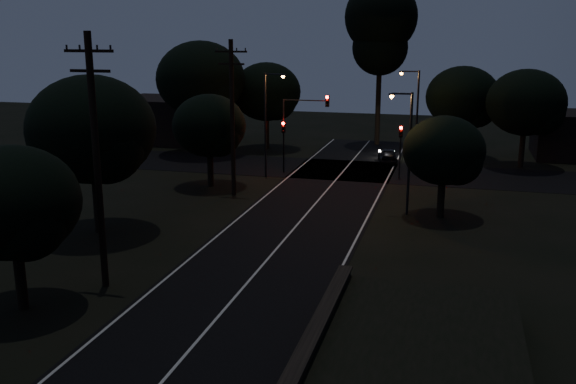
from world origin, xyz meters
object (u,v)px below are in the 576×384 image
Objects in this scene: tall_pine at (381,27)px; streetlight_c at (407,145)px; utility_pole_far at (232,116)px; streetlight_a at (268,117)px; signal_left at (284,137)px; streetlight_b at (415,113)px; signal_right at (400,142)px; car at (388,155)px; signal_mast at (304,119)px; utility_pole_mid at (97,159)px.

streetlight_c is (4.83, -25.00, -7.08)m from tall_pine.
streetlight_a is at bearing 83.41° from utility_pole_far.
streetlight_c is at bearing -35.69° from streetlight_a.
tall_pine is at bearing 69.54° from signal_left.
streetlight_a is at bearing -150.52° from streetlight_b.
signal_right is 10.26m from streetlight_a.
tall_pine is 14.20m from car.
streetlight_a is (-2.39, -1.99, 0.30)m from signal_mast.
signal_right is at bearing 67.01° from utility_pole_mid.
utility_pole_far is 8.53m from signal_left.
streetlight_c is at bearing -82.98° from signal_right.
tall_pine reaches higher than signal_left.
streetlight_b is at bearing 46.70° from utility_pole_far.
streetlight_c is (8.74, -9.99, 0.01)m from signal_mast.
signal_right is 10.18m from streetlight_c.
signal_left and signal_right have the same top height.
signal_left is (1.40, 7.99, -2.65)m from utility_pole_far.
signal_left is 9.99m from car.
utility_pole_mid is 19.15m from streetlight_c.
car is at bearing 73.69° from utility_pole_mid.
streetlight_a is (0.69, 23.00, -1.10)m from utility_pole_mid.
utility_pole_mid reaches higher than signal_left.
car is (9.07, 14.00, -4.84)m from utility_pole_far.
signal_left reaches higher than car.
tall_pine is at bearing 100.93° from streetlight_c.
streetlight_c is (10.43, -9.99, 1.51)m from signal_left.
streetlight_a is (-6.31, -17.00, -6.79)m from tall_pine.
streetlight_c is (1.23, -9.99, 1.51)m from signal_right.
utility_pole_far is at bearing -133.30° from streetlight_b.
signal_mast is at bearing 35.02° from car.
signal_left is 1.00× the size of signal_right.
streetlight_a is 12.19m from streetlight_b.
signal_left is at bearing 80.06° from utility_pole_far.
utility_pole_far is 17.37m from car.
streetlight_b is (0.71, 4.01, 1.80)m from signal_right.
streetlight_b is (4.31, -11.00, -6.79)m from tall_pine.
utility_pole_mid is at bearing -90.00° from utility_pole_far.
streetlight_b reaches higher than signal_right.
streetlight_b is at bearing 25.99° from signal_mast.
signal_mast is at bearing 179.97° from signal_right.
signal_left is 2.26m from signal_mast.
streetlight_b is (9.91, 4.01, 1.80)m from signal_left.
streetlight_c is at bearing -87.86° from streetlight_b.
utility_pole_far reaches higher than signal_left.
tall_pine is at bearing 111.38° from streetlight_b.
car is at bearing -77.04° from tall_pine.
signal_left is at bearing -179.87° from signal_mast.
signal_right is (9.20, 0.00, 0.00)m from signal_left.
tall_pine reaches higher than utility_pole_mid.
streetlight_c reaches higher than car.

